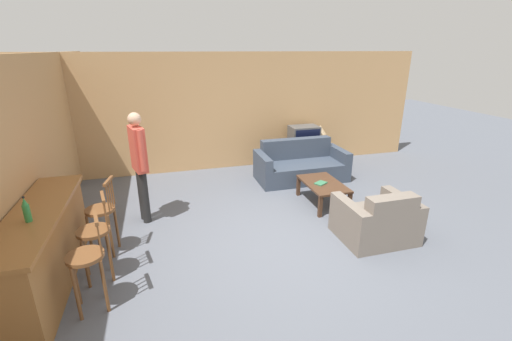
{
  "coord_description": "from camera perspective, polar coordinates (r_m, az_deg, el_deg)",
  "views": [
    {
      "loc": [
        -1.49,
        -4.04,
        2.66
      ],
      "look_at": [
        -0.11,
        0.83,
        0.85
      ],
      "focal_mm": 24.0,
      "sensor_mm": 36.0,
      "label": 1
    }
  ],
  "objects": [
    {
      "name": "book_on_table",
      "position": [
        6.16,
        10.74,
        -2.07
      ],
      "size": [
        0.26,
        0.24,
        0.02
      ],
      "color": "#33704C",
      "rests_on": "coffee_table"
    },
    {
      "name": "armchair_near",
      "position": [
        5.34,
        19.48,
        -7.95
      ],
      "size": [
        1.04,
        0.86,
        0.8
      ],
      "color": "#70665B",
      "rests_on": "ground_plane"
    },
    {
      "name": "bar_chair_mid",
      "position": [
        4.52,
        -25.17,
        -9.99
      ],
      "size": [
        0.44,
        0.44,
        1.07
      ],
      "color": "brown",
      "rests_on": "ground_plane"
    },
    {
      "name": "person_by_window",
      "position": [
        5.59,
        -18.86,
        1.47
      ],
      "size": [
        0.27,
        0.52,
        1.77
      ],
      "color": "black",
      "rests_on": "ground_plane"
    },
    {
      "name": "bottle",
      "position": [
        4.25,
        -33.93,
        -5.52
      ],
      "size": [
        0.07,
        0.07,
        0.28
      ],
      "color": "#2D7F3D",
      "rests_on": "bar_counter"
    },
    {
      "name": "tv_unit",
      "position": [
        8.25,
        7.82,
        2.52
      ],
      "size": [
        1.16,
        0.52,
        0.5
      ],
      "color": "#2D2319",
      "rests_on": "ground_plane"
    },
    {
      "name": "ground_plane",
      "position": [
        5.07,
        3.78,
        -12.06
      ],
      "size": [
        24.0,
        24.0,
        0.0
      ],
      "primitive_type": "plane",
      "color": "#565B66"
    },
    {
      "name": "bar_chair_far",
      "position": [
        5.02,
        -24.26,
        -6.82
      ],
      "size": [
        0.44,
        0.44,
        1.07
      ],
      "color": "brown",
      "rests_on": "ground_plane"
    },
    {
      "name": "wall_back",
      "position": [
        7.88,
        -4.8,
        9.67
      ],
      "size": [
        9.4,
        0.08,
        2.6
      ],
      "color": "tan",
      "rests_on": "ground_plane"
    },
    {
      "name": "bar_counter",
      "position": [
        4.71,
        -31.79,
        -11.04
      ],
      "size": [
        0.55,
        2.3,
        0.97
      ],
      "color": "brown",
      "rests_on": "ground_plane"
    },
    {
      "name": "tv",
      "position": [
        8.12,
        7.98,
        5.75
      ],
      "size": [
        0.66,
        0.46,
        0.46
      ],
      "color": "#4C4C4C",
      "rests_on": "tv_unit"
    },
    {
      "name": "coffee_table",
      "position": [
        6.23,
        11.11,
        -2.51
      ],
      "size": [
        0.62,
        1.02,
        0.4
      ],
      "color": "#472D1E",
      "rests_on": "ground_plane"
    },
    {
      "name": "couch_far",
      "position": [
        7.39,
        7.39,
        0.77
      ],
      "size": [
        1.89,
        0.91,
        0.82
      ],
      "color": "#384251",
      "rests_on": "ground_plane"
    },
    {
      "name": "wall_left",
      "position": [
        5.77,
        -33.01,
        2.82
      ],
      "size": [
        0.08,
        8.57,
        2.6
      ],
      "color": "tan",
      "rests_on": "ground_plane"
    },
    {
      "name": "table_lamp",
      "position": [
        8.27,
        10.64,
        6.64
      ],
      "size": [
        0.3,
        0.3,
        0.46
      ],
      "color": "brown",
      "rests_on": "tv_unit"
    },
    {
      "name": "bar_chair_near",
      "position": [
        4.06,
        -26.23,
        -13.6
      ],
      "size": [
        0.45,
        0.45,
        1.07
      ],
      "color": "brown",
      "rests_on": "ground_plane"
    }
  ]
}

